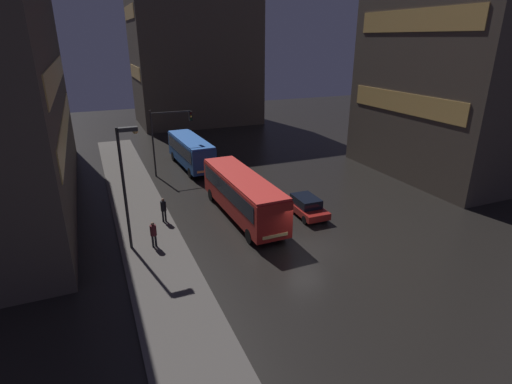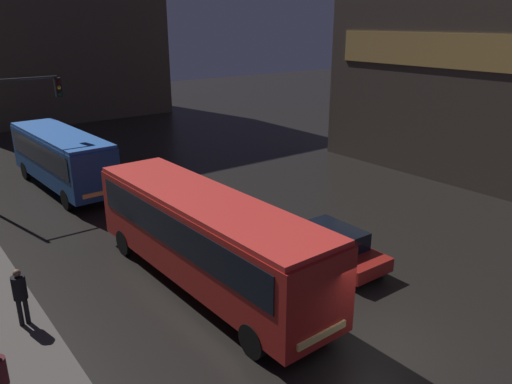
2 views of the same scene
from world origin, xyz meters
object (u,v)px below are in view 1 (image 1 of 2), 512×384
object	(u,v)px
street_lamp_sidewalk	(126,171)
bus_near	(242,192)
bus_far	(191,150)
pedestrian_mid	(153,232)
pedestrian_near	(163,208)
traffic_light_main	(167,131)
car_taxi	(306,206)

from	to	relation	value
street_lamp_sidewalk	bus_near	bearing A→B (deg)	13.27
bus_near	bus_far	size ratio (longest dim) A/B	1.18
bus_near	pedestrian_mid	bearing A→B (deg)	17.81
bus_far	pedestrian_near	size ratio (longest dim) A/B	5.17
pedestrian_mid	street_lamp_sidewalk	bearing A→B (deg)	-0.72
bus_near	pedestrian_mid	xyz separation A→B (m)	(-6.92, -2.37, -0.83)
pedestrian_mid	traffic_light_main	xyz separation A→B (m)	(3.93, 14.46, 3.20)
car_taxi	pedestrian_near	xyz separation A→B (m)	(-10.17, 2.63, 0.49)
traffic_light_main	pedestrian_near	bearing A→B (deg)	-103.49
traffic_light_main	bus_near	bearing A→B (deg)	-76.08
bus_near	pedestrian_near	distance (m)	5.79
traffic_light_main	car_taxi	bearing A→B (deg)	-60.96
bus_far	street_lamp_sidewalk	xyz separation A→B (m)	(-7.60, -15.41, 3.34)
bus_near	pedestrian_near	bearing A→B (deg)	-12.45
car_taxi	traffic_light_main	distance (m)	15.96
car_taxi	pedestrian_near	size ratio (longest dim) A/B	2.39
bus_near	pedestrian_mid	size ratio (longest dim) A/B	6.39
bus_far	car_taxi	xyz separation A→B (m)	(5.01, -15.01, -1.16)
car_taxi	pedestrian_mid	xyz separation A→B (m)	(-11.47, -0.87, 0.43)
bus_near	street_lamp_sidewalk	world-z (taller)	street_lamp_sidewalk
bus_far	traffic_light_main	distance (m)	3.81
bus_near	traffic_light_main	bearing A→B (deg)	-77.14
bus_near	car_taxi	xyz separation A→B (m)	(4.55, -1.50, -1.26)
bus_near	pedestrian_mid	world-z (taller)	bus_near
bus_far	pedestrian_mid	bearing A→B (deg)	65.45
bus_near	pedestrian_near	world-z (taller)	bus_near
street_lamp_sidewalk	pedestrian_near	bearing A→B (deg)	51.22
bus_far	pedestrian_mid	distance (m)	17.15
pedestrian_near	street_lamp_sidewalk	distance (m)	5.59
bus_near	bus_far	distance (m)	13.51
pedestrian_mid	pedestrian_near	bearing A→B (deg)	-88.86
traffic_light_main	street_lamp_sidewalk	world-z (taller)	street_lamp_sidewalk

